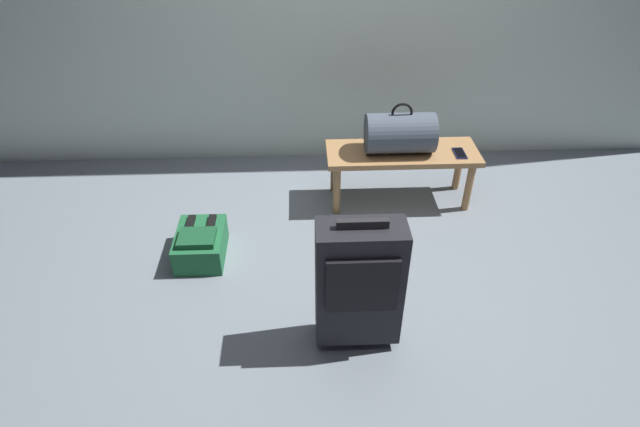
% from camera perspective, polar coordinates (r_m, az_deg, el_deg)
% --- Properties ---
extents(ground_plane, '(6.60, 6.60, 0.00)m').
position_cam_1_polar(ground_plane, '(2.92, 4.11, -8.67)').
color(ground_plane, slate).
extents(bench, '(1.00, 0.36, 0.39)m').
position_cam_1_polar(bench, '(3.49, 9.02, 6.00)').
color(bench, '#A87A4C').
rests_on(bench, ground).
extents(duffel_bag_slate, '(0.44, 0.26, 0.34)m').
position_cam_1_polar(duffel_bag_slate, '(3.39, 8.83, 8.78)').
color(duffel_bag_slate, '#475160').
rests_on(duffel_bag_slate, bench).
extents(cell_phone, '(0.07, 0.14, 0.01)m').
position_cam_1_polar(cell_phone, '(3.50, 15.17, 6.44)').
color(cell_phone, '#191E4C').
rests_on(cell_phone, bench).
extents(suitcase_upright_charcoal, '(0.40, 0.21, 0.74)m').
position_cam_1_polar(suitcase_upright_charcoal, '(2.43, 4.34, -7.64)').
color(suitcase_upright_charcoal, black).
rests_on(suitcase_upright_charcoal, ground).
extents(backpack_green, '(0.28, 0.38, 0.21)m').
position_cam_1_polar(backpack_green, '(3.17, -13.04, -3.27)').
color(backpack_green, '#1E6038').
rests_on(backpack_green, ground).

